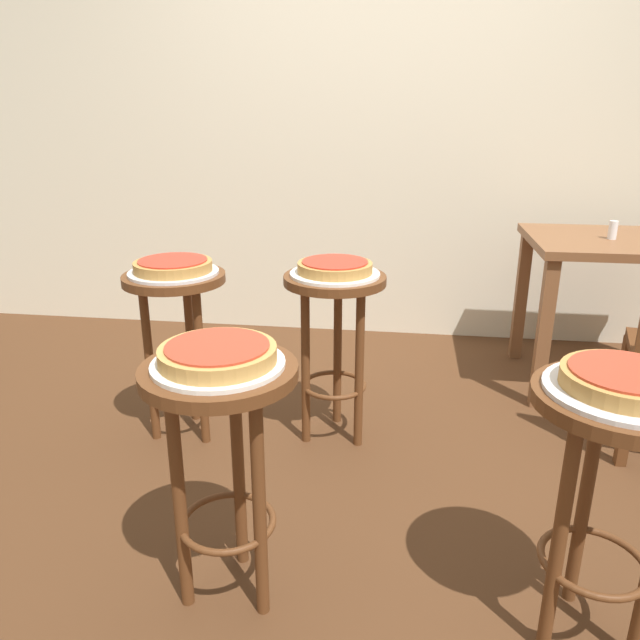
% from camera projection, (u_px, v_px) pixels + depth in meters
% --- Properties ---
extents(ground_plane, '(6.00, 6.00, 0.00)m').
position_uv_depth(ground_plane, '(347.00, 472.00, 2.34)').
color(ground_plane, '#4C2D19').
extents(back_wall, '(6.00, 0.10, 3.00)m').
position_uv_depth(back_wall, '(380.00, 78.00, 3.39)').
color(back_wall, beige).
rests_on(back_wall, ground_plane).
extents(stool_foreground, '(0.41, 0.41, 0.71)m').
position_uv_depth(stool_foreground, '(611.00, 461.00, 1.45)').
color(stool_foreground, '#5B3319').
rests_on(stool_foreground, ground_plane).
extents(serving_plate_foreground, '(0.36, 0.36, 0.01)m').
position_uv_depth(serving_plate_foreground, '(624.00, 391.00, 1.38)').
color(serving_plate_foreground, silver).
rests_on(serving_plate_foreground, stool_foreground).
extents(pizza_foreground, '(0.29, 0.29, 0.05)m').
position_uv_depth(pizza_foreground, '(626.00, 380.00, 1.38)').
color(pizza_foreground, '#B78442').
rests_on(pizza_foreground, serving_plate_foreground).
extents(stool_middle, '(0.41, 0.41, 0.71)m').
position_uv_depth(stool_middle, '(222.00, 429.00, 1.59)').
color(stool_middle, '#5B3319').
rests_on(stool_middle, ground_plane).
extents(serving_plate_middle, '(0.34, 0.34, 0.01)m').
position_uv_depth(serving_plate_middle, '(218.00, 364.00, 1.53)').
color(serving_plate_middle, white).
rests_on(serving_plate_middle, stool_middle).
extents(pizza_middle, '(0.30, 0.30, 0.05)m').
position_uv_depth(pizza_middle, '(218.00, 354.00, 1.52)').
color(pizza_middle, tan).
rests_on(pizza_middle, serving_plate_middle).
extents(stool_leftside, '(0.41, 0.41, 0.71)m').
position_uv_depth(stool_leftside, '(177.00, 317.00, 2.46)').
color(stool_leftside, '#5B3319').
rests_on(stool_leftside, ground_plane).
extents(serving_plate_leftside, '(0.36, 0.36, 0.01)m').
position_uv_depth(serving_plate_leftside, '(174.00, 272.00, 2.40)').
color(serving_plate_leftside, silver).
rests_on(serving_plate_leftside, stool_leftside).
extents(pizza_leftside, '(0.31, 0.31, 0.05)m').
position_uv_depth(pizza_leftside, '(173.00, 265.00, 2.39)').
color(pizza_leftside, '#B78442').
rests_on(pizza_leftside, serving_plate_leftside).
extents(stool_rear, '(0.41, 0.41, 0.71)m').
position_uv_depth(stool_rear, '(334.00, 319.00, 2.44)').
color(stool_rear, '#5B3319').
rests_on(stool_rear, ground_plane).
extents(serving_plate_rear, '(0.36, 0.36, 0.01)m').
position_uv_depth(serving_plate_rear, '(335.00, 274.00, 2.38)').
color(serving_plate_rear, white).
rests_on(serving_plate_rear, stool_rear).
extents(pizza_rear, '(0.29, 0.29, 0.05)m').
position_uv_depth(pizza_rear, '(335.00, 267.00, 2.37)').
color(pizza_rear, '#B78442').
rests_on(pizza_rear, serving_plate_rear).
extents(dining_table, '(0.84, 0.71, 0.75)m').
position_uv_depth(dining_table, '(617.00, 266.00, 2.90)').
color(dining_table, brown).
rests_on(dining_table, ground_plane).
extents(condiment_shaker, '(0.04, 0.04, 0.09)m').
position_uv_depth(condiment_shaker, '(613.00, 230.00, 2.83)').
color(condiment_shaker, white).
rests_on(condiment_shaker, dining_table).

